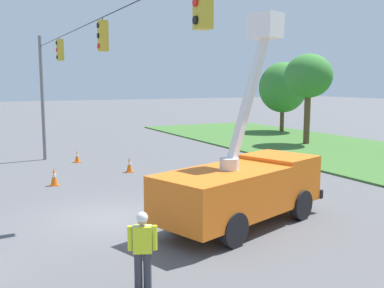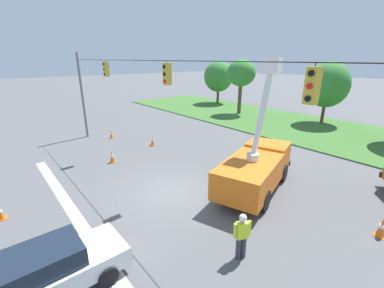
# 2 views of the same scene
# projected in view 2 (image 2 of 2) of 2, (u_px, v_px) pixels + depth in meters

# --- Properties ---
(ground_plane) EXTENTS (200.00, 200.00, 0.00)m
(ground_plane) POSITION_uv_depth(u_px,v_px,m) (170.00, 191.00, 13.59)
(ground_plane) COLOR #565659
(grass_verge) EXTENTS (56.00, 12.00, 0.10)m
(grass_verge) POSITION_uv_depth(u_px,v_px,m) (326.00, 132.00, 24.39)
(grass_verge) COLOR #3D6B2D
(grass_verge) RESTS_ON ground
(lane_markings) EXTENTS (17.60, 15.25, 0.01)m
(lane_markings) POSITION_uv_depth(u_px,v_px,m) (42.00, 240.00, 9.95)
(lane_markings) COLOR silver
(lane_markings) RESTS_ON ground
(signal_gantry) EXTENTS (26.20, 0.33, 7.20)m
(signal_gantry) POSITION_uv_depth(u_px,v_px,m) (167.00, 109.00, 12.19)
(signal_gantry) COLOR slate
(signal_gantry) RESTS_ON ground
(tree_far_west) EXTENTS (4.39, 4.26, 6.35)m
(tree_far_west) POSITION_uv_depth(u_px,v_px,m) (218.00, 77.00, 38.74)
(tree_far_west) COLOR brown
(tree_far_west) RESTS_ON ground
(tree_west) EXTENTS (3.42, 3.42, 6.59)m
(tree_west) POSITION_uv_depth(u_px,v_px,m) (241.00, 74.00, 30.90)
(tree_west) COLOR brown
(tree_west) RESTS_ON ground
(tree_centre) EXTENTS (4.22, 4.40, 6.43)m
(tree_centre) POSITION_uv_depth(u_px,v_px,m) (328.00, 85.00, 26.38)
(tree_centre) COLOR brown
(tree_centre) RESTS_ON ground
(utility_truck_bucket_lift) EXTENTS (4.22, 6.65, 6.76)m
(utility_truck_bucket_lift) POSITION_uv_depth(u_px,v_px,m) (256.00, 166.00, 13.46)
(utility_truck_bucket_lift) COLOR orange
(utility_truck_bucket_lift) RESTS_ON ground
(sedan_white) EXTENTS (1.96, 4.32, 1.56)m
(sedan_white) POSITION_uv_depth(u_px,v_px,m) (50.00, 270.00, 7.54)
(sedan_white) COLOR white
(sedan_white) RESTS_ON ground
(road_worker) EXTENTS (0.38, 0.61, 1.77)m
(road_worker) POSITION_uv_depth(u_px,v_px,m) (242.00, 234.00, 8.78)
(road_worker) COLOR #383842
(road_worker) RESTS_ON ground
(traffic_cone_foreground_left) EXTENTS (0.36, 0.36, 0.81)m
(traffic_cone_foreground_left) POSITION_uv_depth(u_px,v_px,m) (112.00, 157.00, 17.26)
(traffic_cone_foreground_left) COLOR orange
(traffic_cone_foreground_left) RESTS_ON ground
(traffic_cone_foreground_right) EXTENTS (0.36, 0.36, 0.81)m
(traffic_cone_foreground_right) POSITION_uv_depth(u_px,v_px,m) (382.00, 228.00, 10.04)
(traffic_cone_foreground_right) COLOR orange
(traffic_cone_foreground_right) RESTS_ON ground
(traffic_cone_near_bucket) EXTENTS (0.36, 0.36, 0.69)m
(traffic_cone_near_bucket) POSITION_uv_depth(u_px,v_px,m) (0.00, 212.00, 11.15)
(traffic_cone_near_bucket) COLOR orange
(traffic_cone_near_bucket) RESTS_ON ground
(traffic_cone_lane_edge_a) EXTENTS (0.36, 0.36, 0.70)m
(traffic_cone_lane_edge_a) POSITION_uv_depth(u_px,v_px,m) (111.00, 134.00, 22.57)
(traffic_cone_lane_edge_a) COLOR orange
(traffic_cone_lane_edge_a) RESTS_ON ground
(traffic_cone_far_left) EXTENTS (0.36, 0.36, 0.79)m
(traffic_cone_far_left) POSITION_uv_depth(u_px,v_px,m) (153.00, 141.00, 20.65)
(traffic_cone_far_left) COLOR orange
(traffic_cone_far_left) RESTS_ON ground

